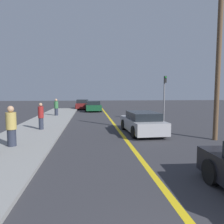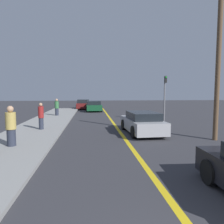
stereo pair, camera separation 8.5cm
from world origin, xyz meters
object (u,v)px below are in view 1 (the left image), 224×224
at_px(car_far_distant, 93,106).
at_px(pedestrian_mid_group, 11,126).
at_px(car_ahead_center, 142,123).
at_px(car_parked_left_lot, 82,104).
at_px(pedestrian_far_standing, 41,116).
at_px(utility_pole, 218,66).
at_px(traffic_light, 164,93).
at_px(pedestrian_by_sign, 56,107).

relative_size(car_far_distant, pedestrian_mid_group, 2.42).
distance_m(car_ahead_center, car_parked_left_lot, 19.38).
height_order(pedestrian_far_standing, utility_pole, utility_pole).
relative_size(car_ahead_center, car_far_distant, 1.03).
xyz_separation_m(car_ahead_center, traffic_light, (3.12, 5.09, 1.69)).
height_order(car_ahead_center, pedestrian_far_standing, pedestrian_far_standing).
xyz_separation_m(pedestrian_far_standing, traffic_light, (9.24, 3.84, 1.37)).
height_order(car_far_distant, pedestrian_by_sign, pedestrian_by_sign).
bearing_deg(utility_pole, car_parked_left_lot, 109.30).
relative_size(pedestrian_mid_group, pedestrian_by_sign, 1.05).
bearing_deg(traffic_light, pedestrian_by_sign, 155.87).
distance_m(car_parked_left_lot, pedestrian_mid_group, 22.00).
relative_size(car_parked_left_lot, utility_pole, 0.53).
relative_size(traffic_light, utility_pole, 0.50).
relative_size(car_far_distant, pedestrian_far_standing, 2.55).
height_order(pedestrian_mid_group, pedestrian_by_sign, pedestrian_mid_group).
height_order(car_parked_left_lot, traffic_light, traffic_light).
height_order(pedestrian_mid_group, utility_pole, utility_pole).
bearing_deg(car_ahead_center, car_far_distant, 96.85).
bearing_deg(pedestrian_far_standing, car_far_distant, 75.88).
xyz_separation_m(traffic_light, utility_pole, (0.17, -7.25, 1.42)).
height_order(car_parked_left_lot, pedestrian_mid_group, pedestrian_mid_group).
xyz_separation_m(car_ahead_center, pedestrian_by_sign, (-6.37, 9.35, 0.31)).
distance_m(car_far_distant, pedestrian_far_standing, 14.27).
height_order(pedestrian_by_sign, utility_pole, utility_pole).
bearing_deg(pedestrian_by_sign, car_parked_left_lot, 76.64).
xyz_separation_m(car_ahead_center, pedestrian_far_standing, (-6.12, 1.25, 0.32)).
bearing_deg(pedestrian_by_sign, pedestrian_far_standing, -88.22).
xyz_separation_m(car_far_distant, utility_pole, (5.94, -17.24, 3.10)).
xyz_separation_m(car_parked_left_lot, traffic_light, (7.22, -13.85, 1.67)).
xyz_separation_m(pedestrian_mid_group, pedestrian_by_sign, (0.09, 12.28, -0.04)).
relative_size(car_ahead_center, car_parked_left_lot, 1.09).
bearing_deg(utility_pole, car_far_distant, 109.00).
distance_m(car_ahead_center, pedestrian_far_standing, 6.26).
bearing_deg(car_parked_left_lot, traffic_light, -64.02).
relative_size(pedestrian_far_standing, traffic_light, 0.44).
distance_m(pedestrian_mid_group, traffic_light, 12.57).
relative_size(pedestrian_far_standing, utility_pole, 0.22).
relative_size(pedestrian_far_standing, pedestrian_by_sign, 1.00).
relative_size(car_ahead_center, traffic_light, 1.16).
bearing_deg(traffic_light, pedestrian_mid_group, -140.08).
height_order(car_far_distant, utility_pole, utility_pole).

